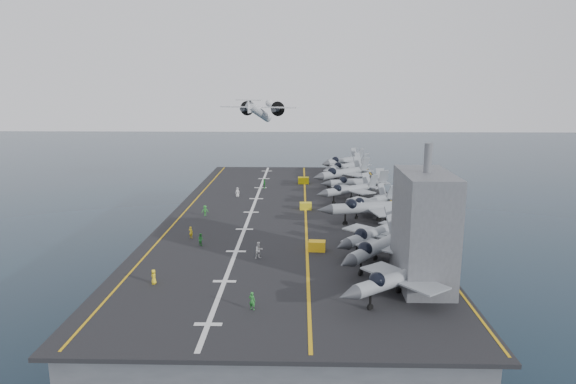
{
  "coord_description": "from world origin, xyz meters",
  "views": [
    {
      "loc": [
        2.11,
        -81.7,
        31.39
      ],
      "look_at": [
        0.0,
        4.0,
        13.0
      ],
      "focal_mm": 32.0,
      "sensor_mm": 36.0,
      "label": 1
    }
  ],
  "objects_px": {
    "tow_cart_a": "(317,246)",
    "island_superstructure": "(425,215)",
    "fighter_jet_0": "(398,277)",
    "transport_plane": "(259,112)"
  },
  "relations": [
    {
      "from": "island_superstructure",
      "to": "transport_plane",
      "type": "bearing_deg",
      "value": 105.56
    },
    {
      "from": "tow_cart_a",
      "to": "island_superstructure",
      "type": "bearing_deg",
      "value": -44.48
    },
    {
      "from": "fighter_jet_0",
      "to": "tow_cart_a",
      "type": "relative_size",
      "value": 7.23
    },
    {
      "from": "fighter_jet_0",
      "to": "tow_cart_a",
      "type": "distance_m",
      "value": 16.7
    },
    {
      "from": "tow_cart_a",
      "to": "transport_plane",
      "type": "xyz_separation_m",
      "value": [
        -13.28,
        75.74,
        12.55
      ]
    },
    {
      "from": "fighter_jet_0",
      "to": "tow_cart_a",
      "type": "height_order",
      "value": "fighter_jet_0"
    },
    {
      "from": "tow_cart_a",
      "to": "transport_plane",
      "type": "height_order",
      "value": "transport_plane"
    },
    {
      "from": "tow_cart_a",
      "to": "transport_plane",
      "type": "bearing_deg",
      "value": 99.94
    },
    {
      "from": "island_superstructure",
      "to": "fighter_jet_0",
      "type": "bearing_deg",
      "value": -127.45
    },
    {
      "from": "island_superstructure",
      "to": "fighter_jet_0",
      "type": "distance_m",
      "value": 7.43
    }
  ]
}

